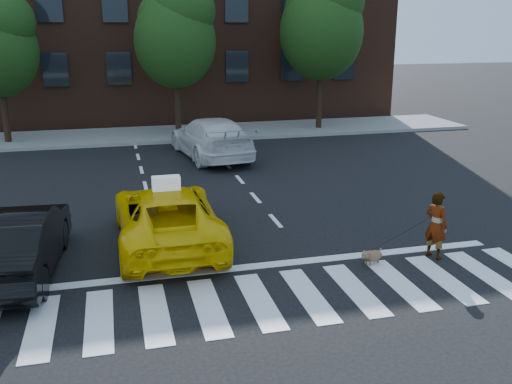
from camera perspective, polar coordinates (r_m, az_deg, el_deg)
ground at (r=11.21m, az=0.35°, el=-10.84°), size 120.00×120.00×0.00m
crosswalk at (r=11.21m, az=0.35°, el=-10.81°), size 13.00×2.40×0.01m
stop_line at (r=12.61m, az=-1.50°, el=-7.57°), size 12.00×0.30×0.01m
sidewalk_far at (r=27.72m, az=-8.88°, el=5.76°), size 30.00×4.00×0.15m
building at (r=34.74m, az=-10.64°, el=17.64°), size 26.00×10.00×12.00m
tree_mid at (r=26.81m, az=-8.05°, el=15.71°), size 3.69×3.69×7.10m
tree_right at (r=28.47m, az=6.67°, el=16.62°), size 4.00×4.00×7.70m
taxi at (r=13.88m, az=-8.90°, el=-2.36°), size 2.36×5.11×1.42m
black_sedan at (r=13.08m, az=-22.81°, el=-4.51°), size 1.92×4.65×1.50m
white_suv at (r=22.80m, az=-4.51°, el=5.45°), size 2.94×5.74×1.59m
woman at (r=13.51m, az=17.56°, el=-3.18°), size 0.57×0.67×1.56m
dog at (r=12.97m, az=11.44°, el=-6.25°), size 0.60×0.39×0.36m
taxi_sign at (r=13.44m, az=-8.98°, el=0.89°), size 0.65×0.28×0.32m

